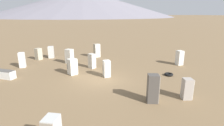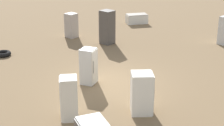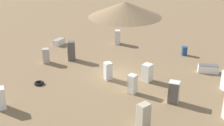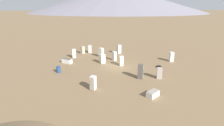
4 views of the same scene
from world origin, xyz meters
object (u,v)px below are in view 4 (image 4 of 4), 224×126
at_px(discarded_fridge_2, 119,49).
at_px(discarded_fridge_4, 159,73).
at_px(discarded_fridge_7, 83,50).
at_px(discarded_fridge_6, 102,59).
at_px(discarded_fridge_10, 153,94).
at_px(rusty_barrel, 59,69).
at_px(discarded_fridge_13, 67,61).
at_px(scrap_tire, 159,66).
at_px(discarded_fridge_11, 93,83).
at_px(discarded_fridge_12, 90,49).
at_px(discarded_fridge_3, 101,52).
at_px(discarded_fridge_5, 141,72).
at_px(discarded_fridge_1, 74,53).
at_px(discarded_fridge_8, 121,61).
at_px(discarded_fridge_0, 171,57).
at_px(discarded_fridge_9, 114,56).

bearing_deg(discarded_fridge_2, discarded_fridge_4, 88.81).
xyz_separation_m(discarded_fridge_4, discarded_fridge_7, (9.92, -14.85, -0.00)).
distance_m(discarded_fridge_6, discarded_fridge_10, 12.95).
bearing_deg(rusty_barrel, discarded_fridge_13, -100.31).
bearing_deg(discarded_fridge_10, scrap_tire, 118.28).
height_order(discarded_fridge_2, discarded_fridge_11, discarded_fridge_2).
distance_m(discarded_fridge_2, discarded_fridge_11, 16.58).
bearing_deg(discarded_fridge_12, discarded_fridge_3, -47.36).
height_order(discarded_fridge_5, discarded_fridge_13, discarded_fridge_5).
bearing_deg(discarded_fridge_1, discarded_fridge_13, 168.03).
xyz_separation_m(discarded_fridge_8, discarded_fridge_12, (4.62, -9.29, -0.01)).
bearing_deg(discarded_fridge_7, discarded_fridge_0, -68.38).
xyz_separation_m(discarded_fridge_2, discarded_fridge_9, (1.76, 4.48, -0.11)).
bearing_deg(discarded_fridge_4, scrap_tire, 175.92).
bearing_deg(discarded_fridge_13, discarded_fridge_6, 117.12).
bearing_deg(discarded_fridge_12, discarded_fridge_1, -118.79).
distance_m(discarded_fridge_6, discarded_fridge_12, 7.72).
height_order(discarded_fridge_7, rusty_barrel, discarded_fridge_7).
xyz_separation_m(discarded_fridge_6, scrap_tire, (-8.49, 3.46, -0.66)).
height_order(discarded_fridge_3, discarded_fridge_6, discarded_fridge_3).
bearing_deg(discarded_fridge_11, discarded_fridge_6, -72.99).
bearing_deg(discarded_fridge_9, discarded_fridge_7, -163.75).
relative_size(discarded_fridge_1, discarded_fridge_11, 1.03).
bearing_deg(discarded_fridge_0, scrap_tire, -49.04).
bearing_deg(discarded_fridge_4, discarded_fridge_10, -11.52).
relative_size(discarded_fridge_4, discarded_fridge_9, 0.93).
relative_size(discarded_fridge_13, rusty_barrel, 1.99).
height_order(discarded_fridge_11, rusty_barrel, discarded_fridge_11).
bearing_deg(discarded_fridge_0, rusty_barrel, -78.63).
bearing_deg(discarded_fridge_5, discarded_fridge_1, -119.68).
xyz_separation_m(discarded_fridge_5, rusty_barrel, (10.89, -3.97, -0.49)).
xyz_separation_m(discarded_fridge_1, discarded_fridge_2, (-8.81, -1.63, 0.08)).
distance_m(discarded_fridge_0, discarded_fridge_4, 8.64).
distance_m(discarded_fridge_12, scrap_tire, 15.03).
bearing_deg(discarded_fridge_5, discarded_fridge_11, -48.12).
bearing_deg(discarded_fridge_3, discarded_fridge_2, 72.56).
xyz_separation_m(discarded_fridge_4, discarded_fridge_8, (3.79, -5.98, 0.05)).
height_order(discarded_fridge_8, rusty_barrel, discarded_fridge_8).
height_order(discarded_fridge_1, discarded_fridge_3, discarded_fridge_3).
xyz_separation_m(discarded_fridge_2, scrap_tire, (-4.49, 9.27, -0.79)).
distance_m(discarded_fridge_7, discarded_fridge_11, 16.73).
bearing_deg(discarded_fridge_10, discarded_fridge_13, -178.20).
bearing_deg(discarded_fridge_1, discarded_fridge_3, -85.17).
bearing_deg(discarded_fridge_3, discarded_fridge_9, -5.77).
distance_m(discarded_fridge_0, discarded_fridge_1, 17.44).
bearing_deg(discarded_fridge_0, discarded_fridge_13, -92.44).
bearing_deg(discarded_fridge_4, discarded_fridge_13, -105.90).
bearing_deg(discarded_fridge_9, rusty_barrel, -89.68).
xyz_separation_m(discarded_fridge_0, discarded_fridge_7, (15.16, -7.97, -0.09)).
bearing_deg(scrap_tire, discarded_fridge_9, -37.44).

